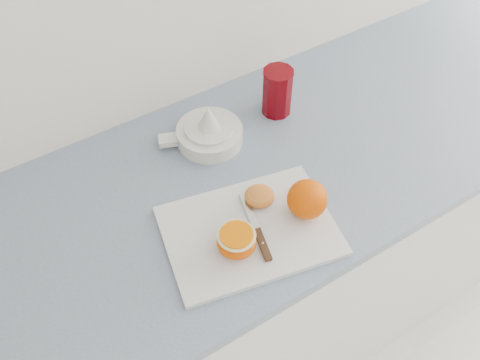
# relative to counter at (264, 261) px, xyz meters

# --- Properties ---
(counter) EXTENTS (2.51, 0.64, 0.89)m
(counter) POSITION_rel_counter_xyz_m (0.00, 0.00, 0.00)
(counter) COLOR white
(counter) RESTS_ON ground
(cutting_board) EXTENTS (0.40, 0.32, 0.01)m
(cutting_board) POSITION_rel_counter_xyz_m (-0.15, -0.15, 0.45)
(cutting_board) COLOR silver
(cutting_board) RESTS_ON counter
(whole_orange) EXTENTS (0.09, 0.09, 0.09)m
(whole_orange) POSITION_rel_counter_xyz_m (-0.03, -0.17, 0.50)
(whole_orange) COLOR #EF6400
(whole_orange) RESTS_ON cutting_board
(half_orange) EXTENTS (0.08, 0.08, 0.05)m
(half_orange) POSITION_rel_counter_xyz_m (-0.20, -0.17, 0.48)
(half_orange) COLOR #EF6400
(half_orange) RESTS_ON cutting_board
(squeezed_shell) EXTENTS (0.07, 0.07, 0.03)m
(squeezed_shell) POSITION_rel_counter_xyz_m (-0.09, -0.09, 0.47)
(squeezed_shell) COLOR #CB6C28
(squeezed_shell) RESTS_ON cutting_board
(paring_knife) EXTENTS (0.06, 0.18, 0.01)m
(paring_knife) POSITION_rel_counter_xyz_m (-0.15, -0.18, 0.46)
(paring_knife) COLOR #49311E
(paring_knife) RESTS_ON cutting_board
(citrus_juicer) EXTENTS (0.20, 0.16, 0.11)m
(citrus_juicer) POSITION_rel_counter_xyz_m (-0.09, 0.13, 0.47)
(citrus_juicer) COLOR white
(citrus_juicer) RESTS_ON counter
(red_tumbler) EXTENTS (0.08, 0.08, 0.13)m
(red_tumbler) POSITION_rel_counter_xyz_m (0.11, 0.14, 0.50)
(red_tumbler) COLOR #650007
(red_tumbler) RESTS_ON counter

